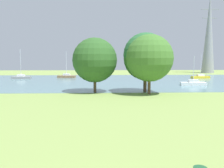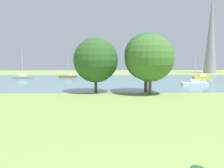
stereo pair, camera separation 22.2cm
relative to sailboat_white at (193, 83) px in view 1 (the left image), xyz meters
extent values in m
plane|color=#7F994C|center=(-17.96, -17.76, -0.45)|extent=(160.00, 160.00, 0.00)
cube|color=slate|center=(-17.96, 10.24, -0.44)|extent=(140.00, 40.00, 0.02)
cube|color=white|center=(0.00, 0.00, -0.13)|extent=(4.94, 2.03, 0.60)
cube|color=white|center=(0.00, 0.00, 0.42)|extent=(1.91, 1.29, 0.50)
cylinder|color=silver|center=(0.00, 0.00, 2.72)|extent=(0.10, 0.10, 5.11)
cube|color=yellow|center=(8.07, 16.48, -0.13)|extent=(4.99, 2.30, 0.60)
cube|color=white|center=(8.07, 16.48, 0.42)|extent=(1.96, 1.39, 0.50)
cylinder|color=silver|center=(8.07, 16.48, 3.03)|extent=(0.10, 0.10, 5.72)
cube|color=brown|center=(-27.14, 20.02, -0.13)|extent=(4.97, 2.21, 0.60)
cube|color=white|center=(-27.14, 20.02, 0.42)|extent=(1.95, 1.36, 0.50)
cylinder|color=silver|center=(-27.14, 20.02, 3.38)|extent=(0.10, 0.10, 6.42)
cube|color=gray|center=(-38.22, 16.94, -0.13)|extent=(4.82, 1.58, 0.60)
cube|color=white|center=(-38.22, 16.94, 0.42)|extent=(1.82, 1.13, 0.50)
cylinder|color=silver|center=(-38.22, 16.94, 3.63)|extent=(0.10, 0.10, 6.93)
cylinder|color=brown|center=(-18.74, -8.87, 0.83)|extent=(0.44, 0.44, 2.56)
sphere|color=#2D5925|center=(-18.74, -8.87, 4.50)|extent=(6.83, 6.83, 6.83)
cylinder|color=brown|center=(-11.06, -9.12, 1.00)|extent=(0.44, 0.44, 2.90)
sphere|color=#316725|center=(-11.06, -9.12, 4.75)|extent=(6.58, 6.58, 6.58)
cylinder|color=brown|center=(-10.98, -9.09, 1.22)|extent=(0.44, 0.44, 3.34)
sphere|color=#2A6433|center=(-10.98, -9.09, 5.28)|extent=(6.82, 6.82, 6.82)
cylinder|color=brown|center=(-10.78, -11.21, 0.98)|extent=(0.44, 0.44, 2.86)
sphere|color=#3F702C|center=(-10.78, -11.21, 4.81)|extent=(6.86, 6.86, 6.86)
cone|color=gray|center=(20.26, 40.15, 13.46)|extent=(4.40, 4.40, 27.83)
cube|color=gray|center=(20.26, 40.15, 21.81)|extent=(6.40, 0.30, 0.30)
cube|color=gray|center=(20.26, 40.15, 18.81)|extent=(5.20, 0.30, 0.30)
camera|label=1|loc=(-17.71, -46.76, 4.77)|focal=39.63mm
camera|label=2|loc=(-17.49, -46.77, 4.77)|focal=39.63mm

